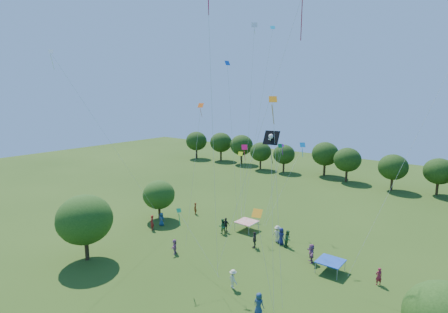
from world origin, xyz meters
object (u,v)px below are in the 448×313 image
Objects in this scene: tent_blue at (331,261)px; red_high_kite at (287,46)px; pirate_kite at (271,141)px; near_tree_north at (159,195)px; near_tree_west at (85,219)px; tent_red_stripe at (247,222)px.

tent_blue is 19.27m from red_high_kite.
red_high_kite is (-1.01, 3.74, 6.83)m from pirate_kite.
near_tree_north is at bearing 168.37° from red_high_kite.
near_tree_north is (-3.01, 11.95, -0.89)m from near_tree_west.
tent_red_stripe is 0.18× the size of pirate_kite.
red_high_kite is (8.89, -7.93, 18.55)m from tent_red_stripe.
near_tree_west is 24.21m from red_high_kite.
pirate_kite is (-1.66, -8.24, 11.71)m from tent_blue.
tent_blue is 14.42m from pirate_kite.
pirate_kite reaches higher than tent_blue.
tent_blue is (19.57, 12.35, -3.09)m from near_tree_west.
pirate_kite is at bearing -49.67° from tent_red_stripe.
near_tree_north is 22.70m from tent_blue.
near_tree_west reaches higher than near_tree_north.
tent_red_stripe is at bearing 138.27° from red_high_kite.
tent_red_stripe and tent_blue have the same top height.
near_tree_north is 0.42× the size of pirate_kite.
pirate_kite is 7.86m from red_high_kite.
red_high_kite reaches higher than tent_red_stripe.
near_tree_north is 2.31× the size of tent_red_stripe.
red_high_kite reaches higher than tent_blue.
near_tree_north is at bearing 104.16° from near_tree_west.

